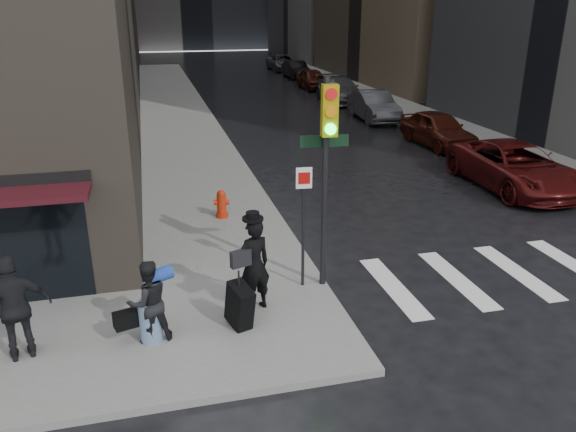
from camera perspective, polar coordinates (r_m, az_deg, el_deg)
name	(u,v)px	position (r m, az deg, el deg)	size (l,w,h in m)	color
ground	(250,331)	(11.31, -3.90, -11.54)	(140.00, 140.00, 0.00)	black
sidewalk_left	(173,104)	(36.95, -11.63, 11.04)	(4.00, 50.00, 0.15)	slate
sidewalk_right	(372,96)	(39.88, 8.53, 11.92)	(3.00, 50.00, 0.15)	slate
crosswalk	(545,268)	(15.09, 24.69, -4.82)	(8.50, 3.00, 0.01)	silver
man_overcoat	(251,272)	(11.19, -3.79, -5.68)	(1.10, 1.38, 2.16)	black
man_jeans	(148,302)	(10.62, -14.03, -8.45)	(1.18, 0.81, 1.62)	black
man_greycoat	(16,308)	(10.84, -25.89, -8.41)	(1.24, 0.76, 1.96)	black
traffic_light	(325,158)	(11.56, 3.75, 5.92)	(1.13, 0.53, 4.54)	black
fire_hydrant	(222,205)	(16.53, -6.76, 1.12)	(0.47, 0.36, 0.83)	#B6250B
parked_car_0	(515,166)	(20.94, 22.03, 4.69)	(2.59, 5.62, 1.56)	#450E0D
parked_car_1	(438,129)	(26.39, 14.98, 8.55)	(1.82, 4.54, 1.55)	#43160D
parked_car_2	(374,106)	(31.78, 8.70, 11.01)	(1.67, 4.79, 1.58)	#3F3F44
parked_car_3	(340,90)	(37.71, 5.27, 12.66)	(2.22, 5.47, 1.59)	#454549
parked_car_4	(313,79)	(43.70, 2.51, 13.75)	(1.72, 4.29, 1.46)	#3E130C
parked_car_5	(296,70)	(49.87, 0.84, 14.63)	(1.54, 4.43, 1.46)	black
parked_car_6	(283,63)	(56.07, -0.49, 15.32)	(2.48, 5.37, 1.49)	#525257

